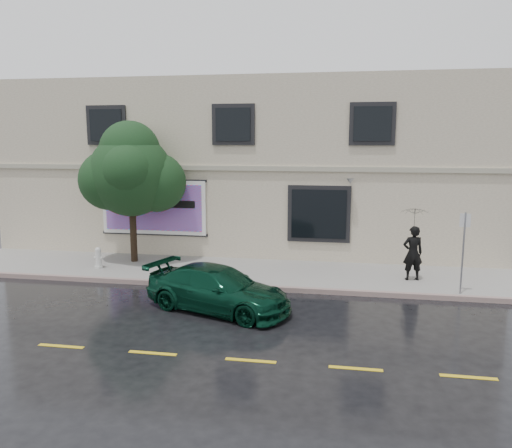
% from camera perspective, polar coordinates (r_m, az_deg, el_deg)
% --- Properties ---
extents(ground, '(90.00, 90.00, 0.00)m').
position_cam_1_polar(ground, '(14.67, -6.67, -8.94)').
color(ground, black).
rests_on(ground, ground).
extents(sidewalk, '(20.00, 3.50, 0.15)m').
position_cam_1_polar(sidewalk, '(17.66, -3.68, -5.42)').
color(sidewalk, gray).
rests_on(sidewalk, ground).
extents(curb, '(20.00, 0.18, 0.16)m').
position_cam_1_polar(curb, '(16.03, -5.15, -7.02)').
color(curb, gray).
rests_on(curb, ground).
extents(road_marking, '(19.00, 0.12, 0.01)m').
position_cam_1_polar(road_marking, '(11.59, -11.72, -14.25)').
color(road_marking, gold).
rests_on(road_marking, ground).
extents(building, '(20.00, 8.12, 7.00)m').
position_cam_1_polar(building, '(22.70, -0.37, 6.72)').
color(building, beige).
rests_on(building, ground).
extents(billboard, '(4.30, 0.16, 2.20)m').
position_cam_1_polar(billboard, '(19.79, -11.66, 1.88)').
color(billboard, white).
rests_on(billboard, ground).
extents(car, '(4.55, 3.11, 1.21)m').
position_cam_1_polar(car, '(13.84, -4.37, -7.40)').
color(car, '#083020').
rests_on(car, ground).
extents(pedestrian, '(0.72, 0.55, 1.78)m').
position_cam_1_polar(pedestrian, '(16.88, 17.48, -3.19)').
color(pedestrian, black).
rests_on(pedestrian, sidewalk).
extents(umbrella, '(1.05, 1.05, 0.70)m').
position_cam_1_polar(umbrella, '(16.66, 17.70, 0.97)').
color(umbrella, black).
rests_on(umbrella, pedestrian).
extents(street_tree, '(3.03, 3.03, 4.75)m').
position_cam_1_polar(street_tree, '(18.81, -14.10, 5.44)').
color(street_tree, black).
rests_on(street_tree, sidewalk).
extents(fire_hydrant, '(0.31, 0.29, 0.75)m').
position_cam_1_polar(fire_hydrant, '(18.58, -17.56, -3.71)').
color(fire_hydrant, beige).
rests_on(fire_hydrant, sidewalk).
extents(sign_pole, '(0.30, 0.08, 2.44)m').
position_cam_1_polar(sign_pole, '(15.73, 22.62, -2.23)').
color(sign_pole, gray).
rests_on(sign_pole, sidewalk).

